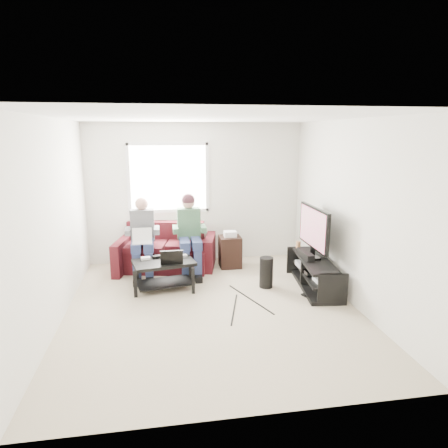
% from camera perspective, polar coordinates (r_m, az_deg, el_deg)
% --- Properties ---
extents(floor, '(4.50, 4.50, 0.00)m').
position_cam_1_polar(floor, '(5.75, -1.73, -11.86)').
color(floor, '#BFAC94').
rests_on(floor, ground).
extents(ceiling, '(4.50, 4.50, 0.00)m').
position_cam_1_polar(ceiling, '(5.23, -1.93, 15.01)').
color(ceiling, white).
rests_on(ceiling, wall_back).
extents(wall_back, '(4.50, 0.00, 4.50)m').
position_cam_1_polar(wall_back, '(7.54, -4.07, 4.40)').
color(wall_back, silver).
rests_on(wall_back, floor).
extents(wall_front, '(4.50, 0.00, 4.50)m').
position_cam_1_polar(wall_front, '(3.20, 3.48, -7.29)').
color(wall_front, silver).
rests_on(wall_front, floor).
extents(wall_left, '(0.00, 4.50, 4.50)m').
position_cam_1_polar(wall_left, '(5.46, -23.13, 0.15)').
color(wall_left, silver).
rests_on(wall_left, floor).
extents(wall_right, '(0.00, 4.50, 4.50)m').
position_cam_1_polar(wall_right, '(5.93, 17.71, 1.52)').
color(wall_right, silver).
rests_on(wall_right, floor).
extents(window, '(1.48, 0.04, 1.28)m').
position_cam_1_polar(window, '(7.46, -7.94, 6.54)').
color(window, white).
rests_on(window, wall_back).
extents(sofa, '(1.89, 1.09, 0.81)m').
position_cam_1_polar(sofa, '(7.30, -8.19, -3.99)').
color(sofa, '#431015').
rests_on(sofa, floor).
extents(person_left, '(0.40, 0.70, 1.33)m').
position_cam_1_polar(person_left, '(6.92, -11.56, -1.44)').
color(person_left, navy).
rests_on(person_left, sofa).
extents(person_right, '(0.40, 0.71, 1.38)m').
position_cam_1_polar(person_right, '(6.93, -4.96, -0.68)').
color(person_right, navy).
rests_on(person_right, sofa).
extents(laptop_silver, '(0.33, 0.24, 0.24)m').
position_cam_1_polar(laptop_silver, '(6.70, -11.62, -2.15)').
color(laptop_silver, silver).
rests_on(laptop_silver, person_left).
extents(coffee_table, '(1.02, 0.74, 0.46)m').
position_cam_1_polar(coffee_table, '(6.34, -8.58, -6.29)').
color(coffee_table, black).
rests_on(coffee_table, floor).
extents(laptop_black, '(0.38, 0.29, 0.24)m').
position_cam_1_polar(laptop_black, '(6.19, -7.52, -4.38)').
color(laptop_black, black).
rests_on(laptop_black, coffee_table).
extents(controller_a, '(0.15, 0.11, 0.04)m').
position_cam_1_polar(controller_a, '(6.41, -11.15, -4.84)').
color(controller_a, silver).
rests_on(controller_a, coffee_table).
extents(controller_b, '(0.16, 0.12, 0.04)m').
position_cam_1_polar(controller_b, '(6.46, -9.53, -4.62)').
color(controller_b, black).
rests_on(controller_b, coffee_table).
extents(controller_c, '(0.16, 0.12, 0.04)m').
position_cam_1_polar(controller_c, '(6.44, -5.96, -4.57)').
color(controller_c, gray).
rests_on(controller_c, coffee_table).
extents(tv_stand, '(0.60, 1.48, 0.47)m').
position_cam_1_polar(tv_stand, '(6.53, 12.74, -7.09)').
color(tv_stand, black).
rests_on(tv_stand, floor).
extents(tv, '(0.12, 1.10, 0.81)m').
position_cam_1_polar(tv, '(6.41, 12.70, -0.71)').
color(tv, black).
rests_on(tv, tv_stand).
extents(soundbar, '(0.12, 0.50, 0.10)m').
position_cam_1_polar(soundbar, '(6.47, 11.56, -4.28)').
color(soundbar, black).
rests_on(soundbar, tv_stand).
extents(drink_cup, '(0.08, 0.08, 0.12)m').
position_cam_1_polar(drink_cup, '(6.97, 10.57, -2.92)').
color(drink_cup, '#B47A4D').
rests_on(drink_cup, tv_stand).
extents(console_white, '(0.30, 0.22, 0.06)m').
position_cam_1_polar(console_white, '(6.16, 14.16, -7.70)').
color(console_white, silver).
rests_on(console_white, tv_stand).
extents(console_grey, '(0.34, 0.26, 0.08)m').
position_cam_1_polar(console_grey, '(6.76, 11.83, -5.62)').
color(console_grey, gray).
rests_on(console_grey, tv_stand).
extents(console_black, '(0.38, 0.30, 0.07)m').
position_cam_1_polar(console_black, '(6.46, 12.94, -6.61)').
color(console_black, black).
rests_on(console_black, tv_stand).
extents(subwoofer, '(0.22, 0.22, 0.49)m').
position_cam_1_polar(subwoofer, '(6.41, 6.06, -6.89)').
color(subwoofer, black).
rests_on(subwoofer, floor).
extents(keyboard_floor, '(0.32, 0.50, 0.03)m').
position_cam_1_polar(keyboard_floor, '(6.15, 12.92, -10.37)').
color(keyboard_floor, black).
rests_on(keyboard_floor, floor).
extents(end_table, '(0.38, 0.38, 0.67)m').
position_cam_1_polar(end_table, '(7.32, 0.87, -3.86)').
color(end_table, black).
rests_on(end_table, floor).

